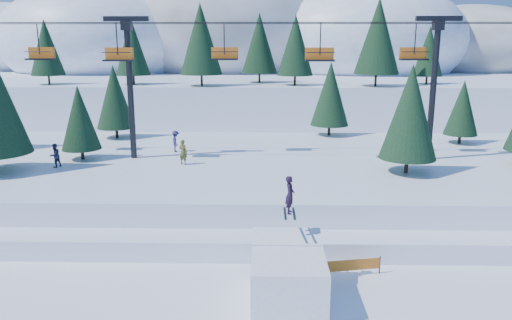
{
  "coord_description": "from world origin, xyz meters",
  "views": [
    {
      "loc": [
        0.93,
        -18.43,
        10.98
      ],
      "look_at": [
        0.44,
        6.0,
        5.2
      ],
      "focal_mm": 35.0,
      "sensor_mm": 36.0,
      "label": 1
    }
  ],
  "objects_px": {
    "banner_far": "(425,249)",
    "jump_kicker": "(288,275)",
    "chairlift": "(279,66)",
    "banner_near": "(352,265)"
  },
  "relations": [
    {
      "from": "banner_far",
      "to": "jump_kicker",
      "type": "bearing_deg",
      "value": -149.03
    },
    {
      "from": "chairlift",
      "to": "banner_far",
      "type": "height_order",
      "value": "chairlift"
    },
    {
      "from": "banner_near",
      "to": "banner_far",
      "type": "xyz_separation_m",
      "value": [
        4.06,
        1.98,
        0.0
      ]
    },
    {
      "from": "chairlift",
      "to": "banner_near",
      "type": "xyz_separation_m",
      "value": [
        3.3,
        -14.24,
        -8.78
      ]
    },
    {
      "from": "jump_kicker",
      "to": "banner_far",
      "type": "distance_m",
      "value": 8.5
    },
    {
      "from": "banner_near",
      "to": "banner_far",
      "type": "bearing_deg",
      "value": 25.99
    },
    {
      "from": "jump_kicker",
      "to": "banner_far",
      "type": "relative_size",
      "value": 1.95
    },
    {
      "from": "banner_near",
      "to": "jump_kicker",
      "type": "bearing_deg",
      "value": -143.39
    },
    {
      "from": "jump_kicker",
      "to": "banner_near",
      "type": "height_order",
      "value": "jump_kicker"
    },
    {
      "from": "chairlift",
      "to": "banner_far",
      "type": "distance_m",
      "value": 16.78
    }
  ]
}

